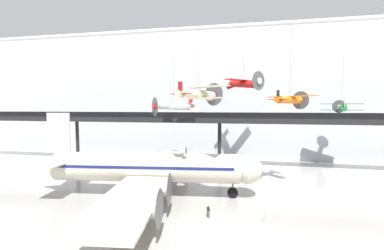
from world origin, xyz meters
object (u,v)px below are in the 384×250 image
(airliner_silver_main, at_px, (145,168))
(suspended_plane_green_biplane, at_px, (342,108))
(suspended_plane_silver_racer, at_px, (174,106))
(info_sign_pedestal, at_px, (208,213))
(suspended_plane_red_highwing, at_px, (243,84))
(suspended_plane_orange_highwing, at_px, (290,99))
(suspended_plane_cream_biplane, at_px, (198,94))
(stanchion_barrier, at_px, (265,219))

(airliner_silver_main, bearing_deg, suspended_plane_green_biplane, 26.47)
(suspended_plane_silver_racer, height_order, info_sign_pedestal, suspended_plane_silver_racer)
(airliner_silver_main, height_order, suspended_plane_red_highwing, suspended_plane_red_highwing)
(suspended_plane_red_highwing, bearing_deg, suspended_plane_orange_highwing, -18.32)
(suspended_plane_red_highwing, height_order, suspended_plane_orange_highwing, suspended_plane_red_highwing)
(suspended_plane_cream_biplane, bearing_deg, suspended_plane_orange_highwing, -20.95)
(suspended_plane_silver_racer, distance_m, info_sign_pedestal, 22.67)
(suspended_plane_silver_racer, xyz_separation_m, info_sign_pedestal, (8.49, -17.93, -10.96))
(airliner_silver_main, distance_m, suspended_plane_red_highwing, 23.88)
(info_sign_pedestal, bearing_deg, suspended_plane_cream_biplane, 84.44)
(suspended_plane_red_highwing, xyz_separation_m, suspended_plane_silver_racer, (-11.87, -3.83, -4.00))
(suspended_plane_cream_biplane, distance_m, suspended_plane_silver_racer, 16.62)
(suspended_plane_cream_biplane, relative_size, suspended_plane_silver_racer, 0.86)
(suspended_plane_cream_biplane, xyz_separation_m, suspended_plane_orange_highwing, (11.07, 8.24, -0.41))
(info_sign_pedestal, bearing_deg, stanchion_barrier, -35.26)
(airliner_silver_main, distance_m, suspended_plane_cream_biplane, 11.74)
(airliner_silver_main, bearing_deg, suspended_plane_red_highwing, 47.70)
(stanchion_barrier, bearing_deg, airliner_silver_main, 160.75)
(suspended_plane_red_highwing, relative_size, info_sign_pedestal, 6.77)
(suspended_plane_green_biplane, height_order, suspended_plane_red_highwing, suspended_plane_red_highwing)
(suspended_plane_red_highwing, bearing_deg, suspended_plane_cream_biplane, -62.92)
(airliner_silver_main, height_order, suspended_plane_silver_racer, suspended_plane_silver_racer)
(suspended_plane_green_biplane, distance_m, stanchion_barrier, 30.24)
(suspended_plane_orange_highwing, bearing_deg, suspended_plane_cream_biplane, 168.88)
(airliner_silver_main, relative_size, suspended_plane_cream_biplane, 3.11)
(suspended_plane_red_highwing, bearing_deg, stanchion_barrier, -42.38)
(suspended_plane_green_biplane, distance_m, suspended_plane_orange_highwing, 16.85)
(suspended_plane_green_biplane, relative_size, stanchion_barrier, 11.20)
(suspended_plane_green_biplane, distance_m, suspended_plane_silver_racer, 29.50)
(suspended_plane_green_biplane, xyz_separation_m, info_sign_pedestal, (-20.39, -23.94, -10.70))
(suspended_plane_red_highwing, xyz_separation_m, stanchion_barrier, (2.26, -21.90, -15.09))
(suspended_plane_cream_biplane, height_order, suspended_plane_silver_racer, suspended_plane_cream_biplane)
(suspended_plane_cream_biplane, xyz_separation_m, info_sign_pedestal, (1.55, -2.88, -12.27))
(suspended_plane_green_biplane, relative_size, suspended_plane_cream_biplane, 1.11)
(suspended_plane_red_highwing, distance_m, stanchion_barrier, 26.70)
(suspended_plane_silver_racer, height_order, stanchion_barrier, suspended_plane_silver_racer)
(suspended_plane_red_highwing, bearing_deg, suspended_plane_green_biplane, 49.00)
(suspended_plane_cream_biplane, bearing_deg, airliner_silver_main, 106.81)
(suspended_plane_cream_biplane, distance_m, stanchion_barrier, 14.65)
(suspended_plane_green_biplane, xyz_separation_m, suspended_plane_orange_highwing, (-10.88, -12.81, 1.16))
(suspended_plane_cream_biplane, height_order, stanchion_barrier, suspended_plane_cream_biplane)
(suspended_plane_green_biplane, height_order, suspended_plane_orange_highwing, suspended_plane_orange_highwing)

